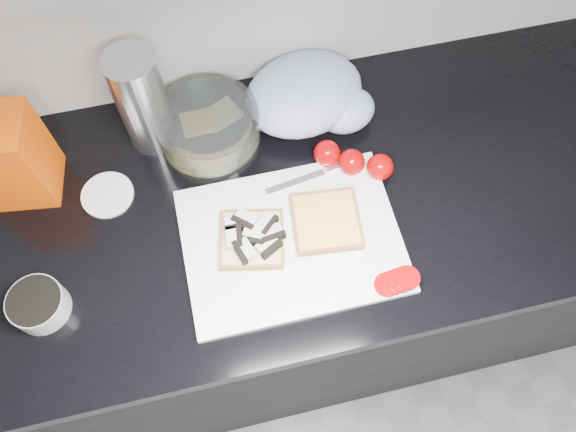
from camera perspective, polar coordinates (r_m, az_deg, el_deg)
The scene contains 14 objects.
base_cabinet at distance 1.52m, azimuth -5.70°, elevation -7.44°, with size 3.50×0.60×0.86m, color black.
countertop at distance 1.11m, azimuth -7.78°, elevation 0.14°, with size 3.50×0.64×0.04m, color black.
cutting_board at distance 1.04m, azimuth 0.38°, elevation -2.51°, with size 0.40×0.30×0.01m, color white.
bread_left at distance 1.03m, azimuth -3.67°, elevation -2.21°, with size 0.14×0.14×0.04m.
bread_right at distance 1.05m, azimuth 3.90°, elevation -0.53°, with size 0.14×0.14×0.02m.
tomato_slices at distance 1.02m, azimuth 11.00°, elevation -6.52°, with size 0.10×0.06×0.02m.
knife at distance 1.10m, azimuth 3.28°, elevation 4.41°, with size 0.18×0.04×0.01m.
seed_tub at distance 1.07m, azimuth -24.05°, elevation -8.18°, with size 0.10×0.10×0.05m.
tub_lid at distance 1.15m, azimuth -17.87°, elevation 2.06°, with size 0.10×0.10×0.01m, color white.
glass_bowl at distance 1.14m, azimuth -8.09°, elevation 8.83°, with size 0.20×0.20×0.09m.
bread_bag at distance 1.14m, azimuth -26.44°, elevation 5.36°, with size 0.12×0.12×0.20m, color #E53603.
steel_canister at distance 1.11m, azimuth -14.58°, elevation 11.17°, with size 0.10×0.10×0.23m, color silver.
grocery_bag at distance 1.16m, azimuth 2.25°, elevation 12.10°, with size 0.30×0.26×0.11m.
whole_tomatoes at distance 1.11m, azimuth 6.59°, elevation 5.59°, with size 0.15×0.11×0.05m.
Camera 1 is at (0.03, 0.69, 1.86)m, focal length 35.00 mm.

